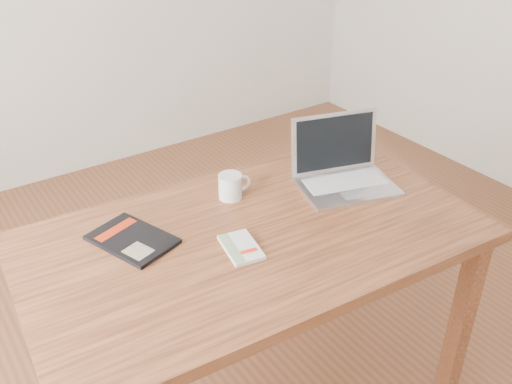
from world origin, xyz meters
TOP-DOWN VIEW (x-y plane):
  - room at (-0.07, 0.00)m, footprint 4.04×4.04m
  - desk at (-0.19, -0.13)m, footprint 1.46×0.90m
  - white_guidebook at (-0.27, -0.18)m, footprint 0.12×0.17m
  - black_guidebook at (-0.52, 0.04)m, footprint 0.24×0.29m
  - laptop at (0.24, -0.05)m, footprint 0.39×0.34m
  - coffee_mug at (-0.13, 0.09)m, footprint 0.12×0.08m

SIDE VIEW (x-z plane):
  - desk at x=-0.19m, z-range 0.29..1.04m
  - white_guidebook at x=-0.27m, z-range 0.75..0.76m
  - black_guidebook at x=-0.52m, z-range 0.75..0.76m
  - coffee_mug at x=-0.13m, z-range 0.75..0.84m
  - laptop at x=0.24m, z-range 0.68..0.92m
  - room at x=-0.07m, z-range 0.01..2.71m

